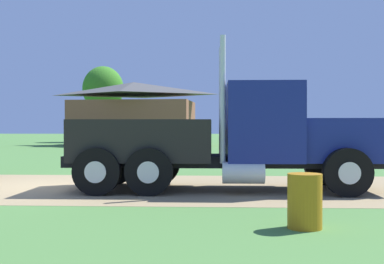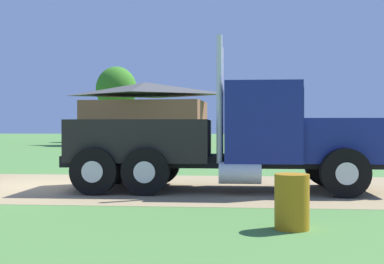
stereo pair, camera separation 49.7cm
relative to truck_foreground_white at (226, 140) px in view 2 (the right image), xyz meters
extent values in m
plane|color=#4A7A39|center=(-4.65, 0.43, -1.30)|extent=(200.00, 200.00, 0.00)
cube|color=#97825A|center=(-4.65, 0.43, -1.30)|extent=(120.00, 6.39, 0.01)
cube|color=black|center=(-0.13, 0.01, -0.54)|extent=(8.08, 1.61, 0.28)
cube|color=navy|center=(2.85, 0.03, 0.00)|extent=(2.12, 2.06, 1.09)
cube|color=silver|center=(3.96, 0.03, -0.36)|extent=(0.17, 2.24, 0.32)
cube|color=navy|center=(0.88, 0.01, 0.45)|extent=(1.85, 2.35, 1.98)
cube|color=#2D3D4C|center=(1.82, 0.02, 0.85)|extent=(0.05, 1.95, 0.87)
cylinder|color=silver|center=(-0.17, 0.94, 1.00)|extent=(0.14, 0.14, 3.08)
cylinder|color=silver|center=(-0.15, -0.92, 1.00)|extent=(0.14, 0.14, 3.08)
cylinder|color=silver|center=(0.33, -1.01, -0.76)|extent=(1.00, 0.53, 0.52)
cube|color=black|center=(-2.20, 0.00, -0.01)|extent=(3.54, 2.36, 1.06)
cylinder|color=black|center=(2.74, 1.19, -0.73)|extent=(1.15, 0.31, 1.15)
cylinder|color=silver|center=(2.74, 1.35, -0.73)|extent=(0.52, 0.04, 0.52)
cylinder|color=black|center=(2.76, -1.14, -0.73)|extent=(1.15, 0.31, 1.15)
cylinder|color=silver|center=(2.76, -1.30, -0.73)|extent=(0.52, 0.04, 0.52)
cylinder|color=black|center=(-3.17, 1.16, -0.73)|extent=(1.15, 0.31, 1.15)
cylinder|color=silver|center=(-3.17, 1.32, -0.73)|extent=(0.52, 0.04, 0.52)
cylinder|color=black|center=(-3.16, -1.18, -0.73)|extent=(1.15, 0.31, 1.15)
cylinder|color=silver|center=(-3.16, -1.34, -0.73)|extent=(0.52, 0.04, 0.52)
cylinder|color=black|center=(-1.92, 1.17, -0.73)|extent=(1.15, 0.31, 1.15)
cylinder|color=silver|center=(-1.92, 1.33, -0.73)|extent=(0.52, 0.04, 0.52)
cylinder|color=black|center=(-1.91, -1.17, -0.73)|extent=(1.15, 0.31, 1.15)
cylinder|color=silver|center=(-1.91, -1.33, -0.73)|extent=(0.52, 0.04, 0.52)
cylinder|color=#B27214|center=(1.11, -4.75, -0.86)|extent=(0.55, 0.55, 0.89)
cube|color=brown|center=(-7.59, 30.21, 0.64)|extent=(10.65, 7.06, 3.89)
pyramid|color=#474747|center=(-7.59, 30.21, 3.72)|extent=(11.18, 7.41, 1.13)
cube|color=black|center=(-9.34, 27.12, -0.20)|extent=(1.80, 0.19, 2.20)
cylinder|color=#513823|center=(-12.54, 39.71, 0.69)|extent=(0.44, 0.44, 3.99)
ellipsoid|color=#377A1F|center=(-12.54, 39.71, 4.46)|extent=(4.43, 4.43, 4.87)
camera|label=1|loc=(-0.32, -12.69, 0.34)|focal=45.70mm
camera|label=2|loc=(0.18, -12.65, 0.34)|focal=45.70mm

